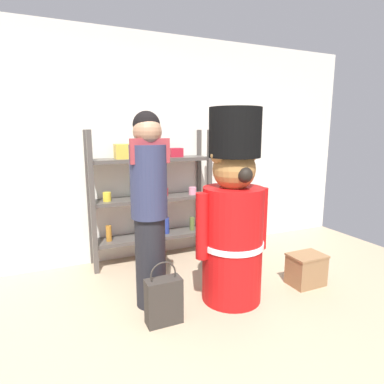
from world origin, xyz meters
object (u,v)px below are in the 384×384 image
at_px(teddy_bear_guard, 233,216).
at_px(shopping_bag, 164,300).
at_px(merchandise_shelf, 151,196).
at_px(display_crate, 306,269).
at_px(person_shopper, 149,205).

distance_m(teddy_bear_guard, shopping_bag, 0.91).
relative_size(merchandise_shelf, display_crate, 4.38).
bearing_deg(person_shopper, teddy_bear_guard, -16.20).
relative_size(merchandise_shelf, teddy_bear_guard, 0.90).
height_order(teddy_bear_guard, shopping_bag, teddy_bear_guard).
bearing_deg(person_shopper, display_crate, -10.13).
xyz_separation_m(teddy_bear_guard, person_shopper, (-0.69, 0.20, 0.13)).
distance_m(merchandise_shelf, shopping_bag, 1.47).
bearing_deg(person_shopper, merchandise_shelf, 72.74).
bearing_deg(teddy_bear_guard, shopping_bag, -170.42).
height_order(shopping_bag, display_crate, shopping_bag).
bearing_deg(person_shopper, shopping_bag, -89.00).
xyz_separation_m(teddy_bear_guard, shopping_bag, (-0.69, -0.12, -0.58)).
xyz_separation_m(person_shopper, display_crate, (1.51, -0.27, -0.74)).
distance_m(person_shopper, display_crate, 1.71).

